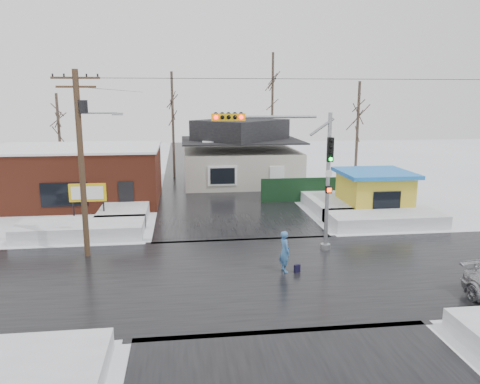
{
  "coord_description": "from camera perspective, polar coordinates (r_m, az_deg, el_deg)",
  "views": [
    {
      "loc": [
        -3.24,
        -19.33,
        7.82
      ],
      "look_at": [
        -0.35,
        3.73,
        3.0
      ],
      "focal_mm": 35.0,
      "sensor_mm": 36.0,
      "label": 1
    }
  ],
  "objects": [
    {
      "name": "brick_building",
      "position": [
        36.62,
        -19.29,
        2.03
      ],
      "size": [
        12.2,
        8.2,
        4.12
      ],
      "color": "maroon",
      "rests_on": "ground"
    },
    {
      "name": "road_ew",
      "position": [
        21.09,
        2.24,
        -10.02
      ],
      "size": [
        120.0,
        10.0,
        0.02
      ],
      "primitive_type": "cube",
      "color": "black",
      "rests_on": "ground"
    },
    {
      "name": "snowbank_nside_w",
      "position": [
        32.41,
        -13.62,
        -1.85
      ],
      "size": [
        3.0,
        8.0,
        0.8
      ],
      "primitive_type": "cube",
      "color": "white",
      "rests_on": "ground"
    },
    {
      "name": "utility_pole",
      "position": [
        23.46,
        -18.68,
        4.48
      ],
      "size": [
        3.15,
        0.44,
        9.0
      ],
      "color": "#382619",
      "rests_on": "ground"
    },
    {
      "name": "snowbank_nw",
      "position": [
        27.95,
        -18.82,
        -4.32
      ],
      "size": [
        7.0,
        3.0,
        0.8
      ],
      "primitive_type": "cube",
      "color": "white",
      "rests_on": "ground"
    },
    {
      "name": "ground",
      "position": [
        21.1,
        2.24,
        -10.04
      ],
      "size": [
        120.0,
        120.0,
        0.0
      ],
      "primitive_type": "plane",
      "color": "white",
      "rests_on": "ground"
    },
    {
      "name": "tree_far_west",
      "position": [
        44.67,
        -21.36,
        9.06
      ],
      "size": [
        3.0,
        3.0,
        8.0
      ],
      "color": "#332821",
      "rests_on": "ground"
    },
    {
      "name": "snowbank_nside_e",
      "position": [
        33.78,
        10.69,
        -1.17
      ],
      "size": [
        3.0,
        8.0,
        0.8
      ],
      "primitive_type": "cube",
      "color": "white",
      "rests_on": "ground"
    },
    {
      "name": "traffic_signal",
      "position": [
        23.24,
        7.07,
        3.51
      ],
      "size": [
        6.05,
        0.68,
        7.0
      ],
      "color": "gray",
      "rests_on": "ground"
    },
    {
      "name": "house",
      "position": [
        41.98,
        0.09,
        4.6
      ],
      "size": [
        10.4,
        8.4,
        5.76
      ],
      "color": "beige",
      "rests_on": "ground"
    },
    {
      "name": "kiosk",
      "position": [
        32.59,
        16.02,
        0.01
      ],
      "size": [
        4.6,
        4.6,
        2.88
      ],
      "color": "gold",
      "rests_on": "ground"
    },
    {
      "name": "tree_far_right",
      "position": [
        42.18,
        14.28,
        10.47
      ],
      "size": [
        3.0,
        3.0,
        9.0
      ],
      "color": "#332821",
      "rests_on": "ground"
    },
    {
      "name": "snowbank_ne",
      "position": [
        29.97,
        17.25,
        -3.16
      ],
      "size": [
        7.0,
        3.0,
        0.8
      ],
      "primitive_type": "cube",
      "color": "white",
      "rests_on": "ground"
    },
    {
      "name": "marquee_sign",
      "position": [
        29.98,
        -18.07,
        -0.21
      ],
      "size": [
        2.2,
        0.21,
        2.55
      ],
      "color": "black",
      "rests_on": "ground"
    },
    {
      "name": "fence",
      "position": [
        35.4,
        8.97,
        0.3
      ],
      "size": [
        8.0,
        0.12,
        1.8
      ],
      "primitive_type": "cube",
      "color": "black",
      "rests_on": "ground"
    },
    {
      "name": "tree_far_left",
      "position": [
        45.33,
        -8.28,
        11.77
      ],
      "size": [
        3.0,
        3.0,
        10.0
      ],
      "color": "#332821",
      "rests_on": "ground"
    },
    {
      "name": "pedestrian",
      "position": [
        21.21,
        5.47,
        -7.26
      ],
      "size": [
        0.58,
        0.76,
        1.88
      ],
      "primitive_type": "imported",
      "rotation": [
        0.0,
        0.0,
        1.77
      ],
      "color": "teal",
      "rests_on": "ground"
    },
    {
      "name": "shopping_bag",
      "position": [
        21.41,
        6.98,
        -9.29
      ],
      "size": [
        0.3,
        0.2,
        0.35
      ],
      "primitive_type": "cube",
      "rotation": [
        0.0,
        0.0,
        0.31
      ],
      "color": "black",
      "rests_on": "ground"
    },
    {
      "name": "tree_far_mid",
      "position": [
        48.25,
        4.02,
        13.74
      ],
      "size": [
        3.0,
        3.0,
        12.0
      ],
      "color": "#332821",
      "rests_on": "ground"
    },
    {
      "name": "road_ns",
      "position": [
        21.09,
        2.24,
        -10.02
      ],
      "size": [
        10.0,
        120.0,
        0.02
      ],
      "primitive_type": "cube",
      "color": "black",
      "rests_on": "ground"
    }
  ]
}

